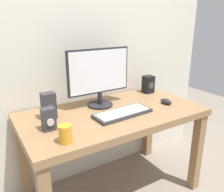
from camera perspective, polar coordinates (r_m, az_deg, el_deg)
The scene contains 10 objects.
ground_plane at distance 2.10m, azimuth 0.16°, elevation -22.23°, with size 6.00×6.00×0.00m, color gray.
wall_back at distance 1.94m, azimuth -6.36°, elevation 22.16°, with size 2.48×0.04×3.00m, color silver.
desk at distance 1.76m, azimuth 0.18°, elevation -6.80°, with size 1.32×0.70×0.72m.
monitor at distance 1.77m, azimuth -3.18°, elevation 5.01°, with size 0.50×0.20×0.44m.
keyboard_primary at distance 1.66m, azimuth 2.62°, elevation -4.19°, with size 0.43×0.19×0.03m.
mouse at distance 1.91m, azimuth 13.00°, elevation -1.30°, with size 0.06×0.10×0.04m, color #232328.
speaker_right at distance 2.16m, azimuth 8.79°, elevation 2.83°, with size 0.09×0.09×0.16m.
speaker_left at distance 1.63m, azimuth -15.12°, elevation -2.30°, with size 0.09×0.08×0.18m.
audio_controller at distance 1.47m, azimuth -15.15°, elevation -5.45°, with size 0.08×0.07×0.14m.
coffee_mug at distance 1.32m, azimuth -11.25°, elevation -9.04°, with size 0.07×0.07×0.10m, color orange.
Camera 1 is at (-0.84, -1.35, 1.37)m, focal length 37.62 mm.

